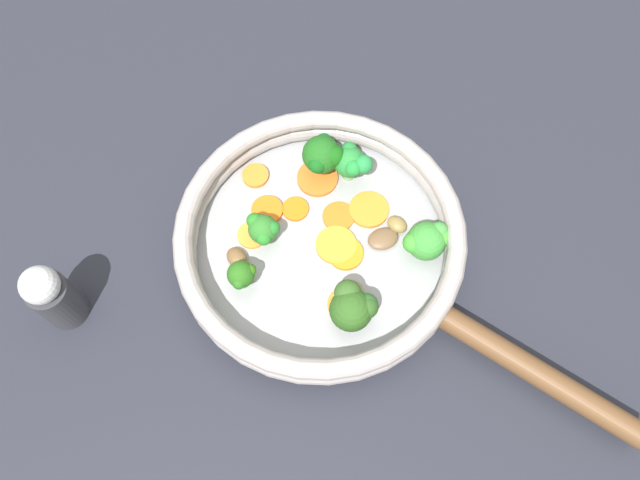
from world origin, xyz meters
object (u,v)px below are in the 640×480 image
Objects in this scene: broccoli_floret_2 at (351,162)px; mushroom_piece_0 at (354,293)px; skillet at (320,248)px; carrot_slice_9 at (295,209)px; salt_shaker at (52,296)px; carrot_slice_3 at (340,217)px; carrot_slice_7 at (317,178)px; carrot_slice_2 at (345,304)px; carrot_slice_5 at (346,253)px; carrot_slice_6 at (267,210)px; broccoli_floret_5 at (323,155)px; carrot_slice_1 at (369,210)px; broccoli_floret_1 at (428,240)px; carrot_slice_8 at (252,235)px; mushroom_piece_1 at (383,239)px; broccoli_floret_3 at (263,229)px; carrot_slice_0 at (255,176)px; broccoli_floret_0 at (354,306)px; carrot_slice_4 at (336,245)px; mushroom_piece_2 at (237,258)px; broccoli_floret_4 at (242,275)px.

broccoli_floret_2 is 1.72× the size of mushroom_piece_0.
broccoli_floret_2 is at bearing 8.89° from skillet.
carrot_slice_9 reaches higher than skillet.
salt_shaker is (-0.22, 0.15, 0.03)m from carrot_slice_9.
carrot_slice_3 is 0.06m from carrot_slice_7.
carrot_slice_2 and carrot_slice_5 have the same top height.
broccoli_floret_5 is (0.08, -0.03, 0.03)m from carrot_slice_6.
carrot_slice_5 is 0.11m from broccoli_floret_5.
carrot_slice_6 is 1.23× the size of mushroom_piece_0.
carrot_slice_1 is 0.08m from broccoli_floret_1.
carrot_slice_8 is (-0.09, 0.10, -0.00)m from carrot_slice_1.
skillet is at bearing 125.50° from mushroom_piece_1.
broccoli_floret_2 reaches higher than carrot_slice_9.
carrot_slice_2 is 0.81× the size of broccoli_floret_1.
mushroom_piece_0 is (-0.01, -0.12, -0.02)m from broccoli_floret_3.
broccoli_floret_3 is at bearing -139.83° from carrot_slice_0.
carrot_slice_7 is at bearing -14.68° from carrot_slice_8.
mushroom_piece_1 is at bearing -112.98° from broccoli_floret_5.
broccoli_floret_0 is at bearing -60.98° from salt_shaker.
broccoli_floret_2 is at bearing 18.22° from carrot_slice_3.
mushroom_piece_0 reaches higher than carrot_slice_1.
carrot_slice_6 is 1.09× the size of carrot_slice_8.
carrot_slice_4 is at bearing -88.66° from carrot_slice_6.
carrot_slice_8 is 0.59× the size of broccoli_floret_5.
broccoli_floret_0 reaches higher than broccoli_floret_1.
broccoli_floret_1 is at bearing -82.35° from carrot_slice_3.
skillet is 7.91× the size of carrot_slice_2.
mushroom_piece_0 reaches higher than carrot_slice_3.
broccoli_floret_1 is 1.31× the size of mushroom_piece_1.
mushroom_piece_2 is at bearing -157.72° from carrot_slice_0.
broccoli_floret_5 is (0.04, 0.05, 0.03)m from carrot_slice_3.
broccoli_floret_1 reaches higher than mushroom_piece_2.
carrot_slice_6 is 0.11m from broccoli_floret_2.
carrot_slice_0 is 0.84× the size of carrot_slice_2.
carrot_slice_3 is at bearing 35.99° from broccoli_floret_0.
carrot_slice_1 is 0.06m from carrot_slice_5.
carrot_slice_2 is 0.66× the size of broccoli_floret_5.
broccoli_floret_5 reaches higher than carrot_slice_3.
carrot_slice_0 is at bearing 27.57° from broccoli_floret_4.
carrot_slice_5 is 0.10m from carrot_slice_7.
carrot_slice_9 is at bearing 179.29° from broccoli_floret_5.
carrot_slice_5 is (-0.06, -0.00, 0.00)m from carrot_slice_1.
broccoli_floret_4 is (-0.12, 0.05, 0.02)m from carrot_slice_3.
carrot_slice_7 is (0.12, 0.10, 0.00)m from carrot_slice_2.
broccoli_floret_4 reaches higher than carrot_slice_2.
mushroom_piece_1 is (0.04, -0.06, 0.01)m from skillet.
carrot_slice_7 is at bearing 41.25° from carrot_slice_2.
carrot_slice_0 is at bearing 30.07° from carrot_slice_8.
skillet is at bearing -108.92° from carrot_slice_0.
mushroom_piece_0 is (-0.10, -0.10, 0.00)m from carrot_slice_7.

